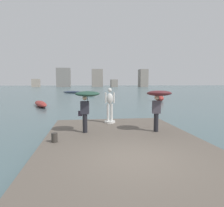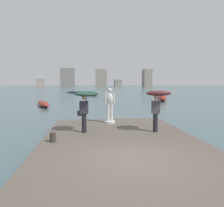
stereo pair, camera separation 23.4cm
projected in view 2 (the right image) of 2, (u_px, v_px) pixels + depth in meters
ground_plane at (95, 95)px, 45.96m from camera, size 400.00×400.00×0.00m
pier at (122, 145)px, 8.36m from camera, size 6.47×10.01×0.40m
statue_white_figure at (110, 107)px, 11.94m from camera, size 0.63×0.63×2.03m
onlooker_left at (86, 99)px, 9.54m from camera, size 1.30×1.30×1.95m
onlooker_right at (158, 98)px, 9.66m from camera, size 1.36×1.37×1.99m
mooring_bollard at (53, 137)px, 8.09m from camera, size 0.24×0.24×0.37m
boat_near at (43, 104)px, 24.01m from camera, size 2.82×5.42×0.64m
boat_mid at (76, 92)px, 55.30m from camera, size 5.32×2.53×0.62m
boat_far at (163, 98)px, 30.88m from camera, size 1.99×3.62×1.52m
boat_leftward at (92, 94)px, 44.18m from camera, size 3.17×5.14×0.70m
distant_skyline at (96, 79)px, 151.18m from camera, size 84.02×11.83×13.45m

